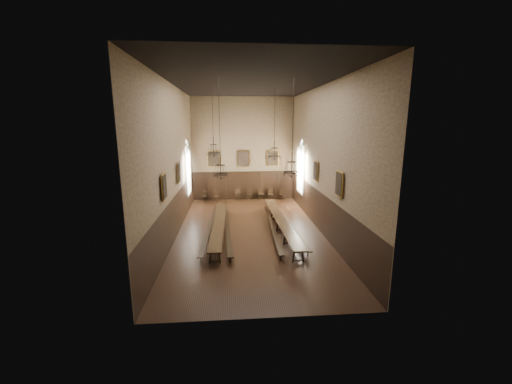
{
  "coord_description": "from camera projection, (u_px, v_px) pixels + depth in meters",
  "views": [
    {
      "loc": [
        -1.11,
        -18.79,
        6.7
      ],
      "look_at": [
        0.53,
        1.5,
        2.27
      ],
      "focal_mm": 22.0,
      "sensor_mm": 36.0,
      "label": 1
    }
  ],
  "objects": [
    {
      "name": "wall_front",
      "position": [
        266.0,
        194.0,
        10.08
      ],
      "size": [
        9.0,
        0.02,
        9.0
      ],
      "primitive_type": "cube",
      "color": "#867153",
      "rests_on": "ground"
    },
    {
      "name": "window_left",
      "position": [
        188.0,
        168.0,
        24.1
      ],
      "size": [
        0.2,
        2.2,
        4.6
      ],
      "primitive_type": null,
      "color": "white",
      "rests_on": "wall_left"
    },
    {
      "name": "portrait_back_1",
      "position": [
        243.0,
        159.0,
        27.67
      ],
      "size": [
        1.1,
        0.12,
        1.4
      ],
      "color": "#A37127",
      "rests_on": "wall_back"
    },
    {
      "name": "wall_right",
      "position": [
        323.0,
        161.0,
        19.21
      ],
      "size": [
        0.02,
        18.0,
        9.0
      ],
      "primitive_type": "cube",
      "color": "#867153",
      "rests_on": "ground"
    },
    {
      "name": "wainscot_panelling",
      "position": [
        250.0,
        213.0,
        19.55
      ],
      "size": [
        9.0,
        18.0,
        2.5
      ],
      "primitive_type": null,
      "color": "black",
      "rests_on": "floor"
    },
    {
      "name": "floor",
      "position": [
        250.0,
        232.0,
        19.82
      ],
      "size": [
        9.0,
        18.0,
        0.02
      ],
      "primitive_type": "cube",
      "color": "black",
      "rests_on": "ground"
    },
    {
      "name": "bench_left_inner",
      "position": [
        227.0,
        227.0,
        19.89
      ],
      "size": [
        0.74,
        10.02,
        0.45
      ],
      "rotation": [
        0.0,
        0.0,
        0.04
      ],
      "color": "black",
      "rests_on": "floor"
    },
    {
      "name": "chair_4",
      "position": [
        249.0,
        197.0,
        28.16
      ],
      "size": [
        0.52,
        0.52,
        1.02
      ],
      "rotation": [
        0.0,
        0.0,
        -0.17
      ],
      "color": "black",
      "rests_on": "floor"
    },
    {
      "name": "portrait_back_0",
      "position": [
        214.0,
        159.0,
        27.47
      ],
      "size": [
        1.1,
        0.12,
        1.4
      ],
      "color": "#A37127",
      "rests_on": "wall_back"
    },
    {
      "name": "chair_1",
      "position": [
        216.0,
        198.0,
        27.83
      ],
      "size": [
        0.42,
        0.42,
        0.91
      ],
      "rotation": [
        0.0,
        0.0,
        0.06
      ],
      "color": "black",
      "rests_on": "floor"
    },
    {
      "name": "portrait_right_1",
      "position": [
        339.0,
        184.0,
        15.96
      ],
      "size": [
        0.12,
        1.0,
        1.3
      ],
      "color": "#A37127",
      "rests_on": "wall_right"
    },
    {
      "name": "portrait_left_0",
      "position": [
        179.0,
        173.0,
        19.66
      ],
      "size": [
        0.12,
        1.0,
        1.3
      ],
      "color": "#A37127",
      "rests_on": "wall_left"
    },
    {
      "name": "table_right",
      "position": [
        281.0,
        225.0,
        19.89
      ],
      "size": [
        0.98,
        10.29,
        0.8
      ],
      "rotation": [
        0.0,
        0.0,
        0.03
      ],
      "color": "black",
      "rests_on": "floor"
    },
    {
      "name": "bench_right_outer",
      "position": [
        289.0,
        226.0,
        20.15
      ],
      "size": [
        0.71,
        9.01,
        0.41
      ],
      "rotation": [
        0.0,
        0.0,
        0.05
      ],
      "color": "black",
      "rests_on": "floor"
    },
    {
      "name": "table_left",
      "position": [
        219.0,
        227.0,
        19.61
      ],
      "size": [
        0.84,
        9.83,
        0.77
      ],
      "rotation": [
        0.0,
        0.0,
        -0.02
      ],
      "color": "black",
      "rests_on": "floor"
    },
    {
      "name": "chair_5",
      "position": [
        261.0,
        196.0,
        28.23
      ],
      "size": [
        0.46,
        0.46,
        1.04
      ],
      "rotation": [
        0.0,
        0.0,
        -0.01
      ],
      "color": "black",
      "rests_on": "floor"
    },
    {
      "name": "chair_0",
      "position": [
        204.0,
        198.0,
        27.79
      ],
      "size": [
        0.43,
        0.43,
        0.86
      ],
      "rotation": [
        0.0,
        0.0,
        -0.14
      ],
      "color": "black",
      "rests_on": "floor"
    },
    {
      "name": "wall_left",
      "position": [
        173.0,
        162.0,
        18.5
      ],
      "size": [
        0.02,
        18.0,
        9.0
      ],
      "primitive_type": "cube",
      "color": "#867153",
      "rests_on": "ground"
    },
    {
      "name": "chandelier_front_right",
      "position": [
        292.0,
        166.0,
        16.91
      ],
      "size": [
        0.87,
        0.87,
        5.02
      ],
      "color": "black",
      "rests_on": "ceiling"
    },
    {
      "name": "portrait_left_1",
      "position": [
        164.0,
        187.0,
        15.27
      ],
      "size": [
        0.12,
        1.0,
        1.3
      ],
      "color": "#A37127",
      "rests_on": "wall_left"
    },
    {
      "name": "bench_left_outer",
      "position": [
        210.0,
        228.0,
        19.8
      ],
      "size": [
        0.65,
        9.76,
        0.44
      ],
      "rotation": [
        0.0,
        0.0,
        -0.04
      ],
      "color": "black",
      "rests_on": "floor"
    },
    {
      "name": "wall_back",
      "position": [
        243.0,
        149.0,
        27.63
      ],
      "size": [
        9.0,
        0.02,
        9.0
      ],
      "primitive_type": "cube",
      "color": "#867153",
      "rests_on": "ground"
    },
    {
      "name": "ceiling",
      "position": [
        249.0,
        83.0,
        17.89
      ],
      "size": [
        9.0,
        18.0,
        0.02
      ],
      "primitive_type": "cube",
      "color": "black",
      "rests_on": "ground"
    },
    {
      "name": "chandelier_back_left",
      "position": [
        214.0,
        148.0,
        21.05
      ],
      "size": [
        0.86,
        0.86,
        4.35
      ],
      "color": "black",
      "rests_on": "ceiling"
    },
    {
      "name": "chair_6",
      "position": [
        270.0,
        196.0,
        28.24
      ],
      "size": [
        0.53,
        0.53,
        1.03
      ],
      "rotation": [
        0.0,
        0.0,
        -0.17
      ],
      "color": "black",
      "rests_on": "floor"
    },
    {
      "name": "chair_3",
      "position": [
        238.0,
        197.0,
        28.06
      ],
      "size": [
        0.51,
        0.51,
        0.98
      ],
      "rotation": [
        0.0,
        0.0,
        0.21
      ],
      "color": "black",
      "rests_on": "floor"
    },
    {
      "name": "portrait_right_0",
      "position": [
        316.0,
        171.0,
        20.34
      ],
      "size": [
        0.12,
        1.0,
        1.3
      ],
      "color": "#A37127",
      "rests_on": "wall_right"
    },
    {
      "name": "bench_right_inner",
      "position": [
        272.0,
        228.0,
        19.85
      ],
      "size": [
        0.55,
        9.31,
        0.42
      ],
      "rotation": [
        0.0,
        0.0,
        -0.03
      ],
      "color": "black",
      "rests_on": "floor"
    },
    {
      "name": "portrait_back_2",
      "position": [
        273.0,
        158.0,
        27.88
      ],
      "size": [
        1.1,
        0.12,
        1.4
      ],
      "color": "#A37127",
      "rests_on": "wall_back"
    },
    {
      "name": "chair_7",
      "position": [
        282.0,
        196.0,
        28.33
      ],
      "size": [
        0.41,
        0.41,
        0.91
      ],
      "rotation": [
        0.0,
        0.0,
        0.01
      ],
      "color": "black",
      "rests_on": "floor"
    },
    {
      "name": "window_right",
      "position": [
        301.0,
        166.0,
        24.79
      ],
      "size": [
        0.2,
        2.2,
        4.6
      ],
      "primitive_type": null,
      "color": "white",
      "rests_on": "wall_right"
    },
    {
      "name": "chandelier_back_right",
      "position": [
        274.0,
        152.0,
        20.87
      ],
      "size": [
        0.84,
        0.84,
        4.56
      ],
      "color": "black",
      "rests_on": "ceiling"
    },
    {
      "name": "chandelier_front_left",
      "position": [
        220.0,
        167.0,
        16.58
      ],
      "size": [
        0.77,
        0.77,
        5.07
      ],
      "color": "black",
      "rests_on": "ceiling"
    }
  ]
}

